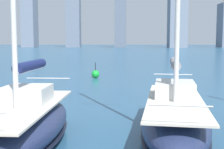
% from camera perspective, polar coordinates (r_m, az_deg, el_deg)
% --- Properties ---
extents(city_skyline, '(165.46, 22.81, 48.17)m').
position_cam_1_polar(city_skyline, '(165.58, -2.08, 11.24)').
color(city_skyline, slate).
rests_on(city_skyline, ground).
extents(sailboat_grey, '(3.26, 7.87, 11.28)m').
position_cam_1_polar(sailboat_grey, '(11.10, 11.39, -7.23)').
color(sailboat_grey, navy).
rests_on(sailboat_grey, ground).
extents(sailboat_navy, '(2.54, 6.81, 11.19)m').
position_cam_1_polar(sailboat_navy, '(10.25, -15.92, -8.47)').
color(sailboat_navy, navy).
rests_on(sailboat_navy, ground).
extents(channel_buoy, '(0.70, 0.70, 1.40)m').
position_cam_1_polar(channel_buoy, '(28.03, -3.04, 0.08)').
color(channel_buoy, green).
rests_on(channel_buoy, ground).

